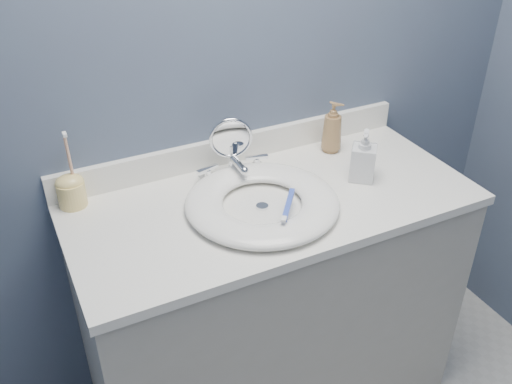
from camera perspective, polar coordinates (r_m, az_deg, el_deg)
back_wall at (r=1.78m, az=-2.37°, el=12.40°), size 2.20×0.02×2.40m
vanity_cabinet at (r=1.99m, az=1.46°, el=-11.69°), size 1.20×0.55×0.85m
countertop at (r=1.71m, az=1.66°, el=-1.07°), size 1.22×0.57×0.03m
backsplash at (r=1.89m, az=-2.04°, el=4.42°), size 1.22×0.02×0.09m
basin at (r=1.65m, az=0.63°, el=-1.03°), size 0.45×0.45×0.04m
drain at (r=1.66m, az=0.62°, el=-1.46°), size 0.04×0.04×0.01m
faucet at (r=1.80m, az=-2.20°, el=2.31°), size 0.25×0.13×0.07m
makeup_mirror at (r=1.77m, az=-2.51°, el=4.74°), size 0.13×0.08×0.20m
soap_bottle_amber at (r=1.94m, az=7.64°, el=6.46°), size 0.10×0.10×0.18m
soap_bottle_clear at (r=1.79m, az=10.73°, el=3.63°), size 0.11×0.11×0.17m
toothbrush_holder at (r=1.73m, az=-18.02°, el=0.25°), size 0.08×0.08×0.24m
toothbrush_lying at (r=1.59m, az=3.22°, el=-1.39°), size 0.12×0.15×0.02m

